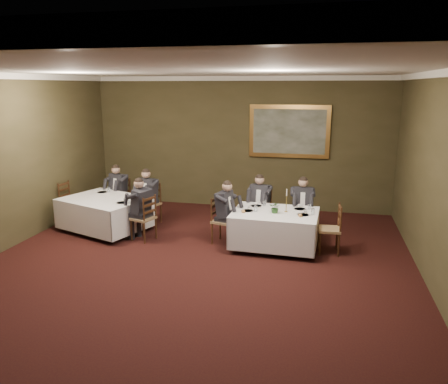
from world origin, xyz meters
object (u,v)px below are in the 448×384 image
at_px(chair_sec_endright, 144,227).
at_px(diner_sec_endright, 143,217).
at_px(diner_sec_backright, 150,203).
at_px(painting, 289,131).
at_px(diner_main_backleft, 260,211).
at_px(diner_main_backright, 302,214).
at_px(chair_sec_backleft, 121,206).
at_px(table_main, 275,227).
at_px(chair_sec_backright, 150,212).
at_px(diner_main_endleft, 224,220).
at_px(centerpiece, 275,207).
at_px(chair_main_endright, 329,239).
at_px(chair_main_backleft, 260,220).
at_px(chair_main_backright, 301,223).
at_px(chair_main_endleft, 223,230).
at_px(candlestick, 286,203).
at_px(table_second, 105,212).
at_px(chair_sec_endleft, 72,211).
at_px(diner_sec_backleft, 120,197).

bearing_deg(chair_sec_endright, diner_sec_endright, 90.00).
distance_m(diner_sec_backright, painting, 4.01).
distance_m(diner_main_backleft, diner_main_backright, 0.93).
relative_size(chair_sec_backleft, chair_sec_endright, 1.00).
xyz_separation_m(table_main, chair_sec_backleft, (-4.06, 1.30, -0.17)).
height_order(chair_sec_backright, diner_sec_endright, diner_sec_endright).
relative_size(diner_main_endleft, centerpiece, 5.34).
bearing_deg(painting, chair_main_endright, -69.61).
xyz_separation_m(chair_main_backleft, chair_main_backright, (0.92, -0.03, 0.00)).
relative_size(table_main, chair_main_backleft, 1.78).
bearing_deg(diner_main_backright, chair_main_endleft, 21.81).
bearing_deg(candlestick, diner_main_backleft, 128.00).
height_order(table_second, chair_sec_backright, chair_sec_backright).
bearing_deg(chair_sec_backleft, diner_sec_endright, 146.98).
height_order(chair_main_endleft, chair_sec_endleft, same).
xyz_separation_m(table_main, chair_sec_backright, (-3.12, 0.97, -0.17)).
distance_m(table_second, chair_sec_endright, 1.19).
bearing_deg(chair_sec_backright, table_main, -179.03).
bearing_deg(table_main, diner_sec_backright, 162.95).
bearing_deg(painting, chair_sec_backright, -148.21).
bearing_deg(diner_sec_endright, diner_main_backright, -55.10).
xyz_separation_m(diner_main_endleft, painting, (1.08, 2.87, 1.59)).
distance_m(chair_main_backright, chair_sec_endright, 3.45).
relative_size(chair_main_backleft, chair_sec_backleft, 1.00).
bearing_deg(table_second, chair_sec_endleft, 160.58).
bearing_deg(candlestick, diner_sec_backleft, 164.01).
bearing_deg(candlestick, chair_main_backleft, 127.52).
xyz_separation_m(chair_main_backright, diner_main_endleft, (-1.58, -0.83, 0.23)).
relative_size(chair_main_backright, diner_sec_endright, 0.74).
xyz_separation_m(diner_main_backright, candlestick, (-0.28, -0.79, 0.43)).
relative_size(chair_sec_backleft, candlestick, 2.04).
xyz_separation_m(chair_main_backright, diner_sec_backleft, (-4.56, 0.42, 0.23)).
bearing_deg(chair_sec_endleft, chair_main_endright, 89.41).
bearing_deg(centerpiece, table_second, 175.49).
xyz_separation_m(chair_main_backleft, diner_sec_endright, (-2.38, -1.06, 0.23)).
relative_size(chair_main_backright, chair_sec_endleft, 1.00).
bearing_deg(diner_main_endleft, chair_main_backleft, 156.46).
height_order(diner_main_endleft, candlestick, diner_main_endleft).
bearing_deg(candlestick, diner_sec_endright, -175.84).
xyz_separation_m(table_main, painting, (0.00, 2.90, 1.66)).
xyz_separation_m(diner_main_backright, chair_sec_backleft, (-4.56, 0.44, -0.23)).
bearing_deg(table_second, chair_main_backleft, 10.85).
xyz_separation_m(chair_main_backright, chair_sec_backright, (-3.61, 0.10, 0.00)).
height_order(chair_main_backright, chair_main_endleft, same).
xyz_separation_m(table_main, chair_main_endright, (1.09, -0.04, -0.17)).
xyz_separation_m(table_main, table_second, (-3.91, 0.24, 0.00)).
bearing_deg(candlestick, chair_main_endleft, -178.90).
xyz_separation_m(chair_main_endright, diner_sec_backleft, (-5.16, 1.33, 0.23)).
bearing_deg(centerpiece, candlestick, 34.11).
relative_size(table_main, chair_sec_backright, 1.78).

